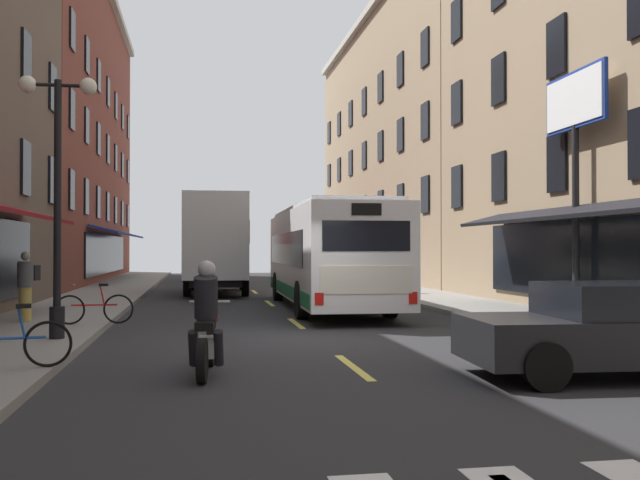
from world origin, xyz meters
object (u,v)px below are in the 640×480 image
transit_bus (327,256)px  bicycle_mid (8,343)px  motorcycle_rider (207,326)px  pedestrian_near (26,284)px  street_lamp_twin (58,193)px  bicycle_near (94,308)px  pedestrian_mid (391,270)px  billboard_sign (575,131)px  sedan_near (210,269)px  box_truck (217,244)px  sedan_mid (625,329)px

transit_bus → bicycle_mid: bearing=-121.2°
motorcycle_rider → pedestrian_near: (-4.11, 7.13, 0.29)m
transit_bus → street_lamp_twin: (-6.52, -7.36, 1.26)m
bicycle_near → pedestrian_mid: pedestrian_mid is taller
billboard_sign → pedestrian_mid: size_ratio=3.63×
sedan_near → pedestrian_near: (-4.65, -22.93, 0.32)m
bicycle_near → bicycle_mid: bearing=-93.2°
box_truck → sedan_mid: box_truck is taller
transit_bus → bicycle_mid: (-6.53, -10.79, -1.13)m
bicycle_near → sedan_mid: bearing=-41.1°
sedan_mid → pedestrian_mid: size_ratio=2.67×
transit_bus → motorcycle_rider: bearing=-109.1°
pedestrian_near → street_lamp_twin: bearing=153.3°
motorcycle_rider → bicycle_near: bearing=111.6°
pedestrian_near → sedan_mid: bearing=-177.3°
box_truck → bicycle_near: size_ratio=4.48×
street_lamp_twin → sedan_mid: bearing=-28.7°
bicycle_mid → street_lamp_twin: 4.18m
pedestrian_mid → street_lamp_twin: size_ratio=0.34×
transit_bus → pedestrian_mid: (3.46, 5.13, -0.61)m
sedan_mid → bicycle_mid: (-8.66, 1.30, -0.18)m
motorcycle_rider → box_truck: bearing=88.0°
billboard_sign → pedestrian_near: billboard_sign is taller
sedan_near → street_lamp_twin: (-3.29, -26.49, 2.21)m
bicycle_near → sedan_near: bearing=82.9°
bicycle_near → transit_bus: bearing=37.9°
sedan_near → motorcycle_rider: motorcycle_rider is taller
sedan_near → bicycle_near: bearing=-97.1°
pedestrian_mid → bicycle_mid: bearing=-143.2°
sedan_near → sedan_mid: sedan_mid is taller
motorcycle_rider → pedestrian_mid: pedestrian_mid is taller
box_truck → sedan_near: bearing=90.5°
transit_bus → bicycle_mid: 12.66m
sedan_near → bicycle_near: (-2.96, -23.95, -0.18)m
box_truck → motorcycle_rider: 18.74m
motorcycle_rider → bicycle_mid: size_ratio=1.22×
sedan_mid → pedestrian_near: (-10.02, 8.29, 0.31)m
box_truck → sedan_mid: (5.27, -19.84, -1.35)m
sedan_mid → motorcycle_rider: size_ratio=2.21×
box_truck → pedestrian_near: (-4.75, -11.55, -1.04)m
bicycle_mid → billboard_sign: bearing=26.3°
transit_bus → sedan_near: bearing=99.6°
sedan_near → pedestrian_near: pedestrian_near is taller
pedestrian_mid → street_lamp_twin: 16.10m
box_truck → transit_bus: bearing=-68.0°
pedestrian_mid → box_truck: bearing=137.3°
box_truck → street_lamp_twin: street_lamp_twin is taller
transit_bus → sedan_near: 19.42m
billboard_sign → street_lamp_twin: bearing=-168.2°
bicycle_mid → pedestrian_mid: bearing=57.9°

